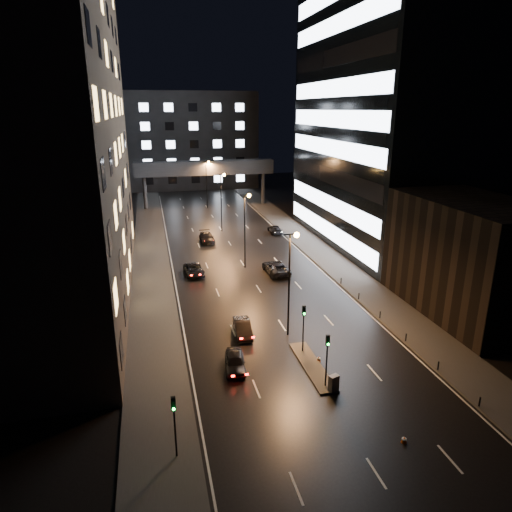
# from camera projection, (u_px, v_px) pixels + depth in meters

# --- Properties ---
(ground) EXTENTS (160.00, 160.00, 0.00)m
(ground) POSITION_uv_depth(u_px,v_px,m) (230.00, 243.00, 73.50)
(ground) COLOR black
(ground) RESTS_ON ground
(sidewalk_left) EXTENTS (5.00, 110.00, 0.15)m
(sidewalk_left) POSITION_uv_depth(u_px,v_px,m) (151.00, 258.00, 66.13)
(sidewalk_left) COLOR #383533
(sidewalk_left) RESTS_ON ground
(sidewalk_right) EXTENTS (5.00, 110.00, 0.15)m
(sidewalk_right) POSITION_uv_depth(u_px,v_px,m) (314.00, 247.00, 71.56)
(sidewalk_right) COLOR #383533
(sidewalk_right) RESTS_ON ground
(building_left) EXTENTS (15.00, 48.00, 40.00)m
(building_left) POSITION_uv_depth(u_px,v_px,m) (41.00, 116.00, 47.63)
(building_left) COLOR #2D2319
(building_left) RESTS_ON ground
(building_right_low) EXTENTS (10.00, 18.00, 12.00)m
(building_right_low) POSITION_uv_depth(u_px,v_px,m) (471.00, 257.00, 47.28)
(building_right_low) COLOR black
(building_right_low) RESTS_ON ground
(building_right_glass) EXTENTS (20.00, 36.00, 45.00)m
(building_right_glass) POSITION_uv_depth(u_px,v_px,m) (396.00, 96.00, 68.28)
(building_right_glass) COLOR black
(building_right_glass) RESTS_ON ground
(building_far) EXTENTS (34.00, 14.00, 25.00)m
(building_far) POSITION_uv_depth(u_px,v_px,m) (192.00, 140.00, 123.36)
(building_far) COLOR #333335
(building_far) RESTS_ON ground
(skybridge) EXTENTS (30.00, 3.00, 10.00)m
(skybridge) POSITION_uv_depth(u_px,v_px,m) (205.00, 169.00, 98.71)
(skybridge) COLOR #333335
(skybridge) RESTS_ON ground
(median_island) EXTENTS (1.60, 8.00, 0.15)m
(median_island) POSITION_uv_depth(u_px,v_px,m) (312.00, 366.00, 38.34)
(median_island) COLOR #383533
(median_island) RESTS_ON ground
(traffic_signal_near) EXTENTS (0.28, 0.34, 4.40)m
(traffic_signal_near) POSITION_uv_depth(u_px,v_px,m) (304.00, 321.00, 39.72)
(traffic_signal_near) COLOR black
(traffic_signal_near) RESTS_ON median_island
(traffic_signal_far) EXTENTS (0.28, 0.34, 4.40)m
(traffic_signal_far) POSITION_uv_depth(u_px,v_px,m) (327.00, 352.00, 34.63)
(traffic_signal_far) COLOR black
(traffic_signal_far) RESTS_ON median_island
(traffic_signal_corner) EXTENTS (0.28, 0.34, 4.40)m
(traffic_signal_corner) POSITION_uv_depth(u_px,v_px,m) (174.00, 418.00, 27.48)
(traffic_signal_corner) COLOR black
(traffic_signal_corner) RESTS_ON ground
(bollard_row) EXTENTS (0.12, 25.12, 0.90)m
(bollard_row) POSITION_uv_depth(u_px,v_px,m) (392.00, 326.00, 44.54)
(bollard_row) COLOR black
(bollard_row) RESTS_ON ground
(streetlight_near) EXTENTS (1.45, 0.50, 10.15)m
(streetlight_near) POSITION_uv_depth(u_px,v_px,m) (291.00, 271.00, 41.89)
(streetlight_near) COLOR black
(streetlight_near) RESTS_ON ground
(streetlight_mid_a) EXTENTS (1.45, 0.50, 10.15)m
(streetlight_mid_a) POSITION_uv_depth(u_px,v_px,m) (246.00, 221.00, 60.41)
(streetlight_mid_a) COLOR black
(streetlight_mid_a) RESTS_ON ground
(streetlight_mid_b) EXTENTS (1.45, 0.50, 10.15)m
(streetlight_mid_b) POSITION_uv_depth(u_px,v_px,m) (222.00, 195.00, 78.94)
(streetlight_mid_b) COLOR black
(streetlight_mid_b) RESTS_ON ground
(streetlight_far) EXTENTS (1.45, 0.50, 10.15)m
(streetlight_far) POSITION_uv_depth(u_px,v_px,m) (207.00, 178.00, 97.46)
(streetlight_far) COLOR black
(streetlight_far) RESTS_ON ground
(car_away_a) EXTENTS (2.14, 4.25, 1.39)m
(car_away_a) POSITION_uv_depth(u_px,v_px,m) (235.00, 362.00, 37.82)
(car_away_a) COLOR black
(car_away_a) RESTS_ON ground
(car_away_b) EXTENTS (1.78, 4.36, 1.41)m
(car_away_b) POSITION_uv_depth(u_px,v_px,m) (243.00, 328.00, 43.65)
(car_away_b) COLOR black
(car_away_b) RESTS_ON ground
(car_away_c) EXTENTS (2.62, 5.04, 1.36)m
(car_away_c) POSITION_uv_depth(u_px,v_px,m) (194.00, 270.00, 59.43)
(car_away_c) COLOR black
(car_away_c) RESTS_ON ground
(car_away_d) EXTENTS (2.23, 5.20, 1.49)m
(car_away_d) POSITION_uv_depth(u_px,v_px,m) (207.00, 237.00, 74.11)
(car_away_d) COLOR black
(car_away_d) RESTS_ON ground
(car_toward_a) EXTENTS (2.84, 5.83, 1.60)m
(car_toward_a) POSITION_uv_depth(u_px,v_px,m) (276.00, 268.00, 59.90)
(car_toward_a) COLOR black
(car_toward_a) RESTS_ON ground
(car_toward_b) EXTENTS (2.10, 4.74, 1.35)m
(car_toward_b) POSITION_uv_depth(u_px,v_px,m) (275.00, 229.00, 79.33)
(car_toward_b) COLOR black
(car_toward_b) RESTS_ON ground
(utility_cabinet) EXTENTS (0.88, 0.71, 1.26)m
(utility_cabinet) POSITION_uv_depth(u_px,v_px,m) (334.00, 383.00, 34.78)
(utility_cabinet) COLOR #4C4C4E
(utility_cabinet) RESTS_ON median_island
(cone_a) EXTENTS (0.47, 0.47, 0.51)m
(cone_a) POSITION_uv_depth(u_px,v_px,m) (319.00, 359.00, 39.11)
(cone_a) COLOR #D8460B
(cone_a) RESTS_ON ground
(cone_b) EXTENTS (0.44, 0.44, 0.44)m
(cone_b) POSITION_uv_depth(u_px,v_px,m) (404.00, 440.00, 29.62)
(cone_b) COLOR #EC560C
(cone_b) RESTS_ON ground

